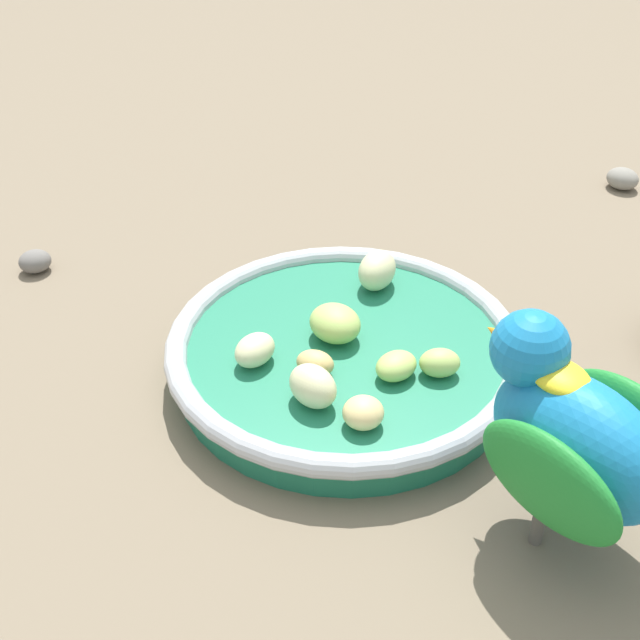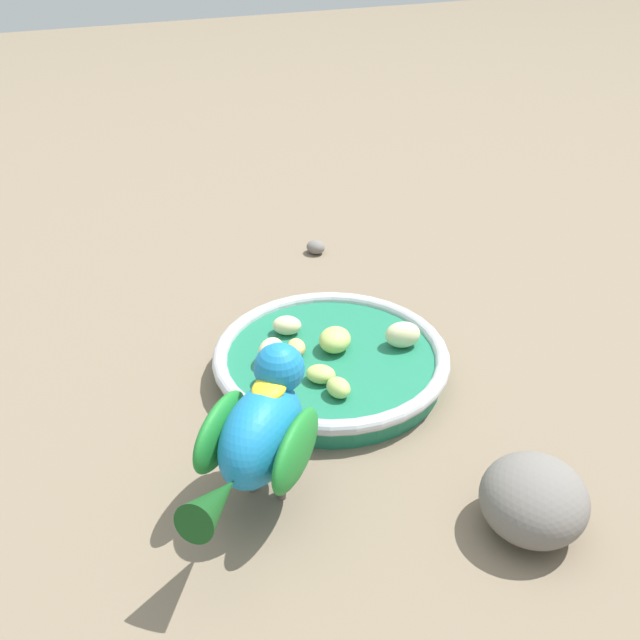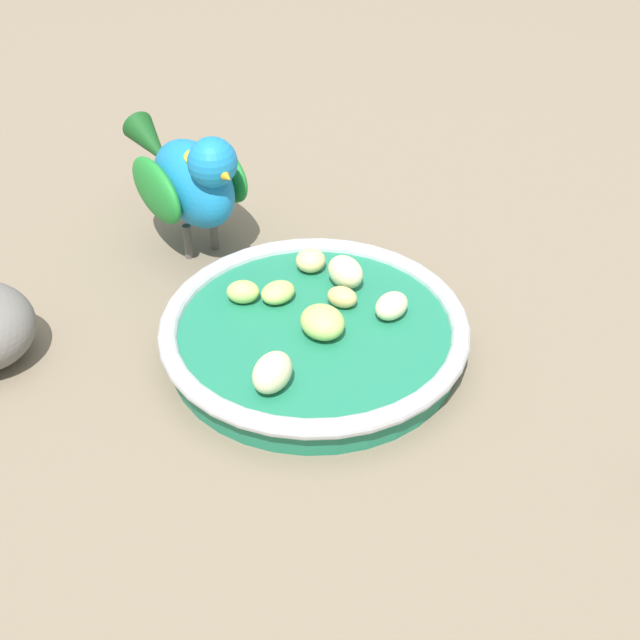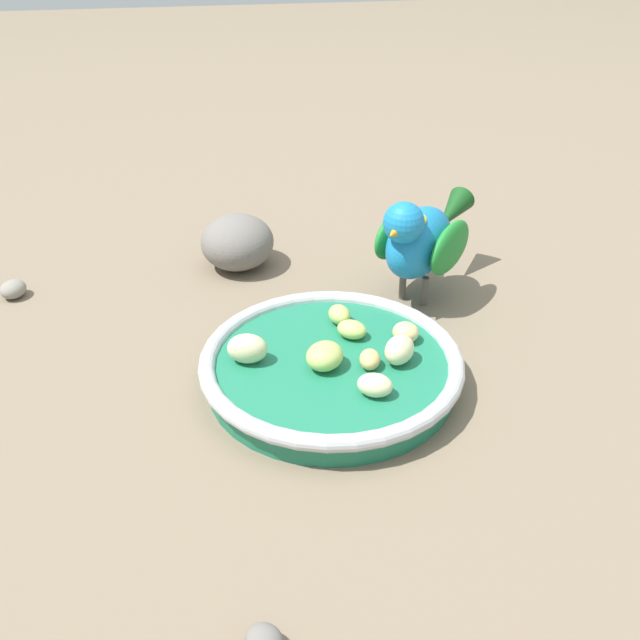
% 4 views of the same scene
% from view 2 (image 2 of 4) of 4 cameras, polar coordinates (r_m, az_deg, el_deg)
% --- Properties ---
extents(ground_plane, '(4.00, 4.00, 0.00)m').
position_cam_2_polar(ground_plane, '(0.75, 3.69, -5.05)').
color(ground_plane, '#756651').
extents(feeding_bowl, '(0.24, 0.24, 0.03)m').
position_cam_2_polar(feeding_bowl, '(0.76, 0.85, -3.20)').
color(feeding_bowl, '#1E7251').
rests_on(feeding_bowl, ground_plane).
extents(apple_piece_0, '(0.05, 0.05, 0.02)m').
position_cam_2_polar(apple_piece_0, '(0.75, 1.16, -1.53)').
color(apple_piece_0, '#B2CC66').
rests_on(apple_piece_0, feeding_bowl).
extents(apple_piece_1, '(0.04, 0.04, 0.02)m').
position_cam_2_polar(apple_piece_1, '(0.71, 0.06, -4.19)').
color(apple_piece_1, '#B2CC66').
rests_on(apple_piece_1, feeding_bowl).
extents(apple_piece_2, '(0.02, 0.03, 0.02)m').
position_cam_2_polar(apple_piece_2, '(0.75, -1.84, -2.14)').
color(apple_piece_2, tan).
rests_on(apple_piece_2, feeding_bowl).
extents(apple_piece_3, '(0.04, 0.04, 0.03)m').
position_cam_2_polar(apple_piece_3, '(0.73, -3.78, -2.43)').
color(apple_piece_3, beige).
rests_on(apple_piece_3, feeding_bowl).
extents(apple_piece_4, '(0.04, 0.03, 0.02)m').
position_cam_2_polar(apple_piece_4, '(0.78, -2.57, -0.41)').
color(apple_piece_4, beige).
rests_on(apple_piece_4, feeding_bowl).
extents(apple_piece_5, '(0.04, 0.03, 0.03)m').
position_cam_2_polar(apple_piece_5, '(0.76, 6.39, -1.13)').
color(apple_piece_5, beige).
rests_on(apple_piece_5, feeding_bowl).
extents(apple_piece_6, '(0.03, 0.03, 0.02)m').
position_cam_2_polar(apple_piece_6, '(0.69, 1.43, -5.23)').
color(apple_piece_6, '#B2CC66').
rests_on(apple_piece_6, feeding_bowl).
extents(apple_piece_7, '(0.03, 0.03, 0.02)m').
position_cam_2_polar(apple_piece_7, '(0.71, -4.03, -4.33)').
color(apple_piece_7, '#E5C67F').
rests_on(apple_piece_7, feeding_bowl).
extents(parrot, '(0.14, 0.15, 0.13)m').
position_cam_2_polar(parrot, '(0.59, -4.68, -8.66)').
color(parrot, '#59544C').
rests_on(parrot, ground_plane).
extents(rock_large, '(0.11, 0.12, 0.06)m').
position_cam_2_polar(rock_large, '(0.61, 16.14, -13.12)').
color(rock_large, slate).
rests_on(rock_large, ground_plane).
extents(pebble_1, '(0.03, 0.03, 0.02)m').
position_cam_2_polar(pebble_1, '(1.00, -0.34, 5.64)').
color(pebble_1, slate).
rests_on(pebble_1, ground_plane).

